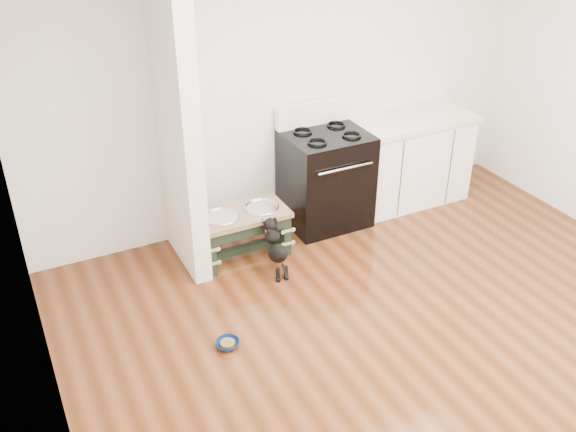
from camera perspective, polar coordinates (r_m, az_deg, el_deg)
The scene contains 8 objects.
ground at distance 4.85m, azimuth 13.45°, elevation -12.63°, with size 5.00×5.00×0.00m, color #47210C.
room_shell at distance 3.96m, azimuth 16.18°, elevation 4.97°, with size 5.00×5.00×5.00m.
partition_wall at distance 5.24m, azimuth -9.90°, elevation 8.62°, with size 0.15×0.80×2.70m, color silver.
oven_range at distance 6.16m, azimuth 3.34°, elevation 3.48°, with size 0.76×0.69×1.14m.
cabinet_run at distance 6.68m, azimuth 10.62°, elevation 4.97°, with size 1.24×0.64×0.91m.
dog_feeder at distance 5.68m, azimuth -4.07°, elevation -0.83°, with size 0.81×0.43×0.46m.
puppy at distance 5.46m, azimuth -1.11°, elevation -2.70°, with size 0.14×0.42×0.49m.
floor_bowl at distance 4.86m, azimuth -5.39°, elevation -11.24°, with size 0.20×0.20×0.05m.
Camera 1 is at (-2.53, -2.60, 3.22)m, focal length 40.00 mm.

